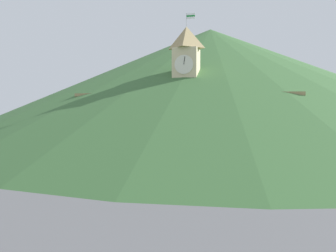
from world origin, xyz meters
The scene contains 11 objects.
ground_plane centered at (0.00, 0.00, 0.00)m, with size 160.00×160.00×0.00m, color #565659.
civic_building centered at (0.00, 21.28, 6.07)m, with size 39.92×11.13×25.45m.
banner_fence centered at (0.00, 13.47, 1.36)m, with size 33.53×0.12×2.72m.
hillside_backdrop centered at (0.00, 57.36, 15.17)m, with size 138.91×138.91×30.34m, color #386033.
street_lamp_left centered at (-12.96, 14.30, 3.20)m, with size 1.26×0.36×4.32m.
street_lamp_far_left centered at (-0.94, 14.30, 3.25)m, with size 1.26×0.36×4.40m.
street_lamp_center centered at (14.17, 14.30, 3.86)m, with size 1.26×0.36×5.36m.
car_gray_pickup centered at (11.68, 0.87, 0.81)m, with size 5.50×2.86×1.75m.
car_blue_van centered at (-16.69, 1.41, 0.96)m, with size 5.25×2.73×2.10m.
car_green_wagon centered at (-7.17, 3.55, 0.72)m, with size 4.65×2.23×1.55m.
pedestrian centered at (-5.71, 11.55, 0.96)m, with size 0.52×0.52×1.77m.
Camera 1 is at (11.76, -38.93, 8.85)m, focal length 35.00 mm.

